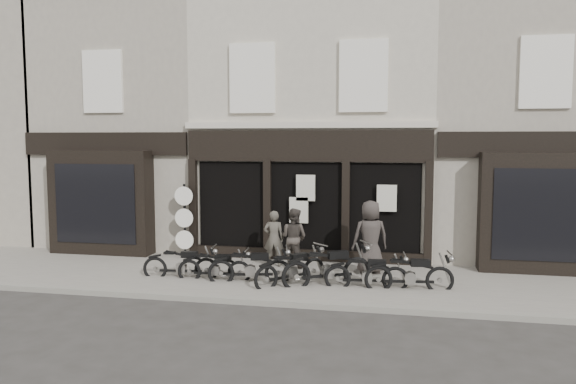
% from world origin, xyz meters
% --- Properties ---
extents(ground_plane, '(90.00, 90.00, 0.00)m').
position_xyz_m(ground_plane, '(0.00, 0.00, 0.00)').
color(ground_plane, '#2D2B28').
rests_on(ground_plane, ground).
extents(pavement, '(30.00, 4.20, 0.12)m').
position_xyz_m(pavement, '(0.00, 0.90, 0.06)').
color(pavement, slate).
rests_on(pavement, ground_plane).
extents(kerb, '(30.00, 0.25, 0.13)m').
position_xyz_m(kerb, '(0.00, -1.25, 0.07)').
color(kerb, gray).
rests_on(kerb, ground_plane).
extents(central_building, '(7.30, 6.22, 8.34)m').
position_xyz_m(central_building, '(0.00, 5.95, 4.08)').
color(central_building, '#BEB5A2').
rests_on(central_building, ground).
extents(neighbour_left, '(5.60, 6.73, 8.34)m').
position_xyz_m(neighbour_left, '(-6.35, 5.90, 4.04)').
color(neighbour_left, '#9C9484').
rests_on(neighbour_left, ground).
extents(neighbour_right, '(5.60, 6.73, 8.34)m').
position_xyz_m(neighbour_right, '(6.35, 5.90, 4.04)').
color(neighbour_right, '#9C9484').
rests_on(neighbour_right, ground).
extents(motorcycle_0, '(1.98, 0.54, 0.95)m').
position_xyz_m(motorcycle_0, '(-2.81, 0.33, 0.38)').
color(motorcycle_0, black).
rests_on(motorcycle_0, ground).
extents(motorcycle_1, '(1.90, 0.52, 0.91)m').
position_xyz_m(motorcycle_1, '(-1.89, 0.28, 0.36)').
color(motorcycle_1, black).
rests_on(motorcycle_1, ground).
extents(motorcycle_2, '(2.05, 0.76, 1.00)m').
position_xyz_m(motorcycle_2, '(-0.95, 0.25, 0.40)').
color(motorcycle_2, black).
rests_on(motorcycle_2, ground).
extents(motorcycle_3, '(1.62, 1.67, 1.00)m').
position_xyz_m(motorcycle_3, '(0.08, 0.27, 0.40)').
color(motorcycle_3, black).
rests_on(motorcycle_3, ground).
extents(motorcycle_4, '(2.12, 1.39, 1.11)m').
position_xyz_m(motorcycle_4, '(0.98, 0.37, 0.44)').
color(motorcycle_4, black).
rests_on(motorcycle_4, ground).
extents(motorcycle_5, '(2.01, 0.55, 0.96)m').
position_xyz_m(motorcycle_5, '(1.94, 0.26, 0.38)').
color(motorcycle_5, black).
rests_on(motorcycle_5, ground).
extents(motorcycle_6, '(2.10, 0.59, 1.01)m').
position_xyz_m(motorcycle_6, '(2.94, 0.30, 0.40)').
color(motorcycle_6, black).
rests_on(motorcycle_6, ground).
extents(man_left, '(0.62, 0.45, 1.56)m').
position_xyz_m(man_left, '(-0.75, 1.97, 0.90)').
color(man_left, '#47423A').
rests_on(man_left, pavement).
extents(man_centre, '(0.95, 0.85, 1.63)m').
position_xyz_m(man_centre, '(-0.20, 2.03, 0.93)').
color(man_centre, '#3D3631').
rests_on(man_centre, pavement).
extents(man_right, '(1.10, 0.89, 1.94)m').
position_xyz_m(man_right, '(1.92, 1.66, 1.09)').
color(man_right, '#36302D').
rests_on(man_right, pavement).
extents(advert_sign_post, '(0.57, 0.36, 2.32)m').
position_xyz_m(advert_sign_post, '(-3.61, 2.57, 1.13)').
color(advert_sign_post, black).
rests_on(advert_sign_post, ground).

